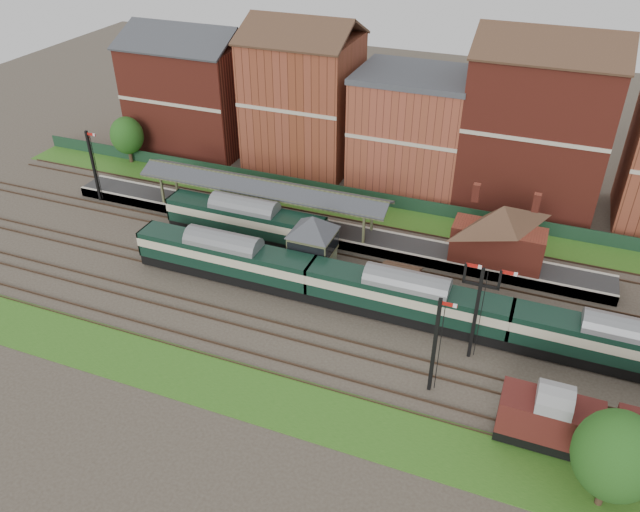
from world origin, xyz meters
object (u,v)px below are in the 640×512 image
(signal_box, at_px, (313,244))
(goods_van_a, at_px, (549,419))
(semaphore_bracket, at_px, (477,307))
(dmu_train, at_px, (406,297))
(platform_railcar, at_px, (245,220))

(signal_box, relative_size, goods_van_a, 0.97)
(semaphore_bracket, relative_size, dmu_train, 0.17)
(semaphore_bracket, distance_m, dmu_train, 6.73)
(semaphore_bracket, xyz_separation_m, dmu_train, (-5.77, 2.50, -2.42))
(dmu_train, height_order, goods_van_a, dmu_train)
(signal_box, xyz_separation_m, semaphore_bracket, (15.04, -5.75, 1.44))
(signal_box, relative_size, dmu_train, 0.12)
(signal_box, relative_size, semaphore_bracket, 0.73)
(semaphore_bracket, xyz_separation_m, goods_van_a, (5.89, -6.50, -2.50))
(goods_van_a, bearing_deg, platform_railcar, 152.11)
(platform_railcar, bearing_deg, semaphore_bracket, -21.04)
(signal_box, distance_m, semaphore_bracket, 16.16)
(goods_van_a, bearing_deg, semaphore_bracket, 132.19)
(semaphore_bracket, height_order, goods_van_a, semaphore_bracket)
(dmu_train, distance_m, goods_van_a, 14.73)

